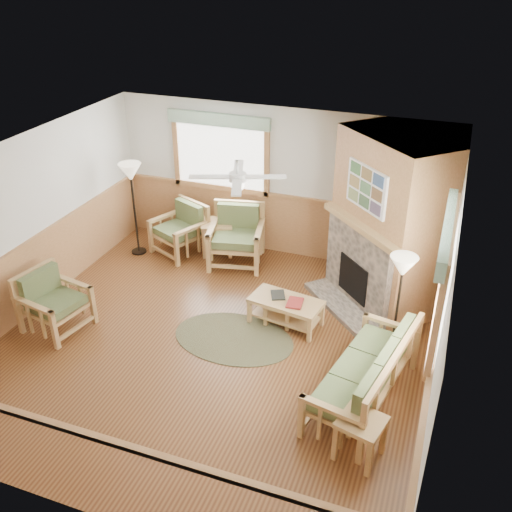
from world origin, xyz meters
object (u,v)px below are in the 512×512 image
(armchair_back_left, at_px, (179,230))
(floor_lamp_right, at_px, (397,308))
(armchair_left, at_px, (55,302))
(end_table_sofa, at_px, (360,438))
(coffee_table, at_px, (286,312))
(footstool, at_px, (280,312))
(armchair_back_right, at_px, (236,237))
(floor_lamp_left, at_px, (134,209))
(sofa, at_px, (364,372))
(end_table_chairs, at_px, (217,237))

(armchair_back_left, height_order, floor_lamp_right, floor_lamp_right)
(armchair_left, height_order, end_table_sofa, armchair_left)
(coffee_table, distance_m, footstool, 0.10)
(armchair_back_right, distance_m, floor_lamp_left, 1.91)
(armchair_back_right, xyz_separation_m, footstool, (1.31, -1.49, -0.33))
(floor_lamp_left, bearing_deg, footstool, -20.98)
(armchair_back_left, relative_size, armchair_back_right, 0.90)
(armchair_left, bearing_deg, footstool, -56.60)
(floor_lamp_left, relative_size, floor_lamp_right, 1.10)
(end_table_sofa, bearing_deg, floor_lamp_right, 87.63)
(armchair_left, xyz_separation_m, coffee_table, (3.16, 1.25, -0.24))
(sofa, xyz_separation_m, coffee_table, (-1.39, 1.24, -0.23))
(footstool, xyz_separation_m, floor_lamp_right, (1.70, -0.22, 0.61))
(floor_lamp_left, bearing_deg, end_table_sofa, -35.18)
(sofa, xyz_separation_m, end_table_chairs, (-3.26, 2.97, -0.14))
(coffee_table, xyz_separation_m, footstool, (-0.09, 0.02, -0.03))
(end_table_chairs, bearing_deg, floor_lamp_left, -160.11)
(armchair_back_right, height_order, floor_lamp_right, floor_lamp_right)
(armchair_back_right, distance_m, armchair_left, 3.28)
(end_table_chairs, bearing_deg, end_table_sofa, -48.71)
(armchair_back_right, height_order, footstool, armchair_back_right)
(coffee_table, height_order, floor_lamp_left, floor_lamp_left)
(armchair_back_right, bearing_deg, end_table_sofa, -63.80)
(end_table_chairs, bearing_deg, armchair_left, -113.30)
(coffee_table, bearing_deg, sofa, -32.71)
(sofa, relative_size, floor_lamp_right, 1.23)
(armchair_left, distance_m, end_table_sofa, 4.78)
(end_table_sofa, height_order, footstool, end_table_sofa)
(coffee_table, relative_size, footstool, 2.59)
(coffee_table, xyz_separation_m, end_table_chairs, (-1.87, 1.74, 0.10))
(armchair_back_left, height_order, armchair_back_right, armchair_back_right)
(armchair_back_left, distance_m, floor_lamp_right, 4.49)
(armchair_back_right, bearing_deg, end_table_chairs, 141.55)
(armchair_back_right, bearing_deg, floor_lamp_right, -42.14)
(end_table_chairs, distance_m, floor_lamp_left, 1.57)
(armchair_back_left, height_order, coffee_table, armchair_back_left)
(sofa, height_order, armchair_back_right, armchair_back_right)
(armchair_back_right, bearing_deg, coffee_table, -59.72)
(sofa, bearing_deg, floor_lamp_right, 179.45)
(end_table_sofa, bearing_deg, end_table_chairs, 131.29)
(end_table_sofa, height_order, floor_lamp_left, floor_lamp_left)
(end_table_sofa, bearing_deg, armchair_back_right, 128.81)
(armchair_back_right, distance_m, end_table_sofa, 4.69)
(armchair_left, bearing_deg, end_table_chairs, -12.53)
(armchair_back_left, bearing_deg, armchair_left, -79.00)
(armchair_left, relative_size, end_table_chairs, 1.45)
(coffee_table, bearing_deg, floor_lamp_left, 168.15)
(sofa, height_order, floor_lamp_left, floor_lamp_left)
(armchair_left, bearing_deg, armchair_back_right, -21.67)
(armchair_back_left, relative_size, floor_lamp_right, 0.59)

